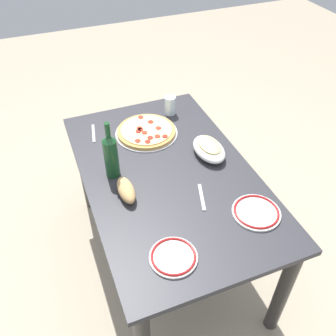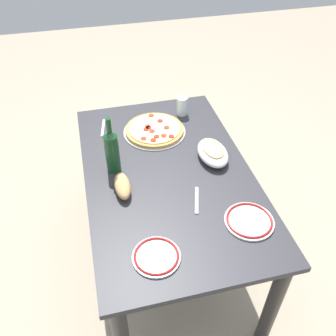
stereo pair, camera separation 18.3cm
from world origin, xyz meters
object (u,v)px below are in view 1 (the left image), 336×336
pepperoni_pizza (146,131)px  baked_pasta_dish (209,148)px  side_plate_far (256,212)px  wine_bottle (111,155)px  side_plate_near (173,257)px  dining_table (168,189)px  bread_loaf (126,190)px  water_glass (170,105)px

pepperoni_pizza → baked_pasta_dish: size_ratio=1.49×
pepperoni_pizza → side_plate_far: pepperoni_pizza is taller
pepperoni_pizza → wine_bottle: size_ratio=1.15×
pepperoni_pizza → side_plate_near: bearing=168.3°
baked_pasta_dish → dining_table: bearing=102.4°
wine_bottle → bread_loaf: wine_bottle is taller
wine_bottle → side_plate_near: wine_bottle is taller
baked_pasta_dish → water_glass: bearing=5.7°
wine_bottle → side_plate_near: size_ratio=1.58×
wine_bottle → bread_loaf: bearing=-173.1°
baked_pasta_dish → bread_loaf: baked_pasta_dish is taller
water_glass → bread_loaf: (-0.58, 0.45, -0.02)m
dining_table → water_glass: bearing=-22.8°
pepperoni_pizza → water_glass: bearing=-54.3°
water_glass → wine_bottle: bearing=131.2°
dining_table → bread_loaf: bearing=107.8°
baked_pasta_dish → pepperoni_pizza: bearing=39.7°
dining_table → pepperoni_pizza: size_ratio=3.77×
wine_bottle → water_glass: (0.41, -0.47, -0.07)m
pepperoni_pizza → side_plate_near: size_ratio=1.82×
side_plate_near → side_plate_far: size_ratio=0.90×
side_plate_far → baked_pasta_dish: bearing=1.9°
dining_table → pepperoni_pizza: 0.38m
baked_pasta_dish → water_glass: (0.44, 0.04, 0.02)m
pepperoni_pizza → side_plate_near: 0.86m
pepperoni_pizza → bread_loaf: bread_loaf is taller
side_plate_near → water_glass: bearing=-20.9°
pepperoni_pizza → side_plate_near: (-0.84, 0.17, -0.01)m
side_plate_near → pepperoni_pizza: bearing=-11.7°
side_plate_far → bread_loaf: bread_loaf is taller
dining_table → side_plate_far: size_ratio=6.16×
baked_pasta_dish → wine_bottle: 0.52m
baked_pasta_dish → side_plate_far: baked_pasta_dish is taller
water_glass → side_plate_far: size_ratio=0.52×
wine_bottle → side_plate_far: bearing=-132.6°
baked_pasta_dish → bread_loaf: size_ratio=1.36×
dining_table → side_plate_far: bearing=-146.0°
dining_table → pepperoni_pizza: pepperoni_pizza is taller
wine_bottle → bread_loaf: size_ratio=1.76×
side_plate_near → side_plate_far: same height
dining_table → side_plate_near: bearing=161.0°
side_plate_near → bread_loaf: 0.41m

